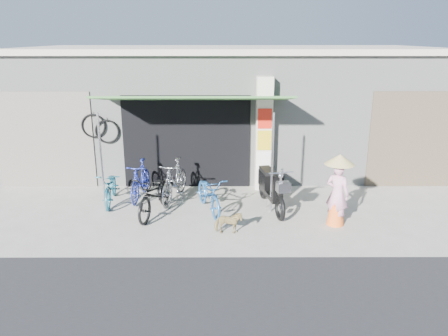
{
  "coord_description": "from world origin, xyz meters",
  "views": [
    {
      "loc": [
        -0.23,
        -8.82,
        3.97
      ],
      "look_at": [
        -0.2,
        1.0,
        1.0
      ],
      "focal_mm": 35.0,
      "sensor_mm": 36.0,
      "label": 1
    }
  ],
  "objects_px": {
    "moped": "(271,188)",
    "bike_navy": "(209,194)",
    "street_dog": "(228,223)",
    "bike_blue": "(140,180)",
    "bike_teal": "(111,187)",
    "bike_black": "(155,194)",
    "nun": "(338,190)",
    "bike_silver": "(175,181)"
  },
  "relations": [
    {
      "from": "bike_blue",
      "to": "nun",
      "type": "xyz_separation_m",
      "value": [
        4.56,
        -1.63,
        0.31
      ]
    },
    {
      "from": "bike_teal",
      "to": "bike_black",
      "type": "relative_size",
      "value": 0.85
    },
    {
      "from": "bike_blue",
      "to": "moped",
      "type": "distance_m",
      "value": 3.3
    },
    {
      "from": "moped",
      "to": "bike_navy",
      "type": "bearing_deg",
      "value": 177.56
    },
    {
      "from": "bike_blue",
      "to": "bike_silver",
      "type": "xyz_separation_m",
      "value": [
        0.88,
        -0.16,
        0.04
      ]
    },
    {
      "from": "moped",
      "to": "nun",
      "type": "height_order",
      "value": "nun"
    },
    {
      "from": "bike_teal",
      "to": "moped",
      "type": "xyz_separation_m",
      "value": [
        3.9,
        -0.34,
        0.1
      ]
    },
    {
      "from": "bike_teal",
      "to": "bike_silver",
      "type": "xyz_separation_m",
      "value": [
        1.55,
        0.16,
        0.11
      ]
    },
    {
      "from": "nun",
      "to": "bike_silver",
      "type": "bearing_deg",
      "value": 15.67
    },
    {
      "from": "bike_teal",
      "to": "bike_black",
      "type": "height_order",
      "value": "bike_black"
    },
    {
      "from": "bike_silver",
      "to": "bike_teal",
      "type": "bearing_deg",
      "value": -160.69
    },
    {
      "from": "bike_blue",
      "to": "street_dog",
      "type": "xyz_separation_m",
      "value": [
        2.2,
        -2.1,
        -0.24
      ]
    },
    {
      "from": "bike_navy",
      "to": "street_dog",
      "type": "bearing_deg",
      "value": -88.76
    },
    {
      "from": "bike_navy",
      "to": "moped",
      "type": "distance_m",
      "value": 1.48
    },
    {
      "from": "bike_blue",
      "to": "bike_silver",
      "type": "distance_m",
      "value": 0.9
    },
    {
      "from": "bike_black",
      "to": "bike_navy",
      "type": "distance_m",
      "value": 1.24
    },
    {
      "from": "bike_blue",
      "to": "bike_black",
      "type": "bearing_deg",
      "value": -56.95
    },
    {
      "from": "bike_navy",
      "to": "moped",
      "type": "relative_size",
      "value": 0.86
    },
    {
      "from": "bike_black",
      "to": "bike_blue",
      "type": "bearing_deg",
      "value": 130.53
    },
    {
      "from": "street_dog",
      "to": "bike_navy",
      "type": "bearing_deg",
      "value": 20.04
    },
    {
      "from": "bike_silver",
      "to": "bike_navy",
      "type": "bearing_deg",
      "value": -25.33
    },
    {
      "from": "bike_blue",
      "to": "nun",
      "type": "bearing_deg",
      "value": -13.99
    },
    {
      "from": "bike_teal",
      "to": "bike_silver",
      "type": "height_order",
      "value": "bike_silver"
    },
    {
      "from": "bike_blue",
      "to": "street_dog",
      "type": "bearing_deg",
      "value": -38.05
    },
    {
      "from": "bike_black",
      "to": "bike_navy",
      "type": "xyz_separation_m",
      "value": [
        1.23,
        0.16,
        -0.05
      ]
    },
    {
      "from": "bike_blue",
      "to": "bike_navy",
      "type": "height_order",
      "value": "bike_blue"
    },
    {
      "from": "bike_teal",
      "to": "bike_black",
      "type": "bearing_deg",
      "value": -37.08
    },
    {
      "from": "bike_black",
      "to": "nun",
      "type": "relative_size",
      "value": 1.17
    },
    {
      "from": "bike_teal",
      "to": "bike_navy",
      "type": "height_order",
      "value": "bike_navy"
    },
    {
      "from": "bike_black",
      "to": "bike_teal",
      "type": "bearing_deg",
      "value": 162.51
    },
    {
      "from": "bike_blue",
      "to": "bike_silver",
      "type": "relative_size",
      "value": 0.93
    },
    {
      "from": "bike_teal",
      "to": "bike_blue",
      "type": "distance_m",
      "value": 0.74
    },
    {
      "from": "bike_teal",
      "to": "bike_navy",
      "type": "distance_m",
      "value": 2.49
    },
    {
      "from": "moped",
      "to": "bike_teal",
      "type": "bearing_deg",
      "value": 164.48
    },
    {
      "from": "street_dog",
      "to": "nun",
      "type": "xyz_separation_m",
      "value": [
        2.36,
        0.47,
        0.56
      ]
    },
    {
      "from": "bike_teal",
      "to": "street_dog",
      "type": "xyz_separation_m",
      "value": [
        2.87,
        -1.78,
        -0.17
      ]
    },
    {
      "from": "bike_blue",
      "to": "bike_silver",
      "type": "height_order",
      "value": "bike_silver"
    },
    {
      "from": "bike_teal",
      "to": "bike_navy",
      "type": "bearing_deg",
      "value": -19.23
    },
    {
      "from": "bike_black",
      "to": "street_dog",
      "type": "xyz_separation_m",
      "value": [
        1.66,
        -1.07,
        -0.25
      ]
    },
    {
      "from": "bike_silver",
      "to": "moped",
      "type": "relative_size",
      "value": 0.89
    },
    {
      "from": "bike_teal",
      "to": "nun",
      "type": "height_order",
      "value": "nun"
    },
    {
      "from": "bike_blue",
      "to": "nun",
      "type": "relative_size",
      "value": 1.02
    }
  ]
}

